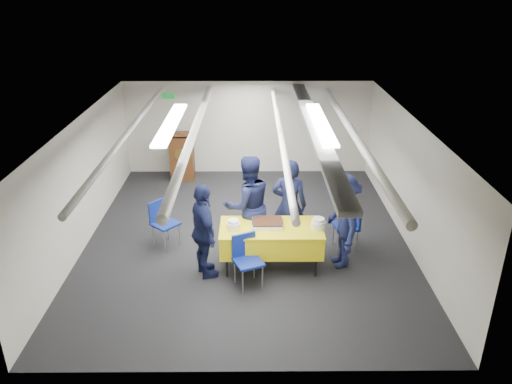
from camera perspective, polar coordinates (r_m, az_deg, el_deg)
ground at (r=9.60m, az=-1.05°, el=-5.26°), size 7.00×7.00×0.00m
room_shell at (r=9.25m, az=-0.53°, el=5.84°), size 6.00×7.00×2.30m
serving_table at (r=8.45m, az=1.74°, el=-5.29°), size 1.72×0.85×0.77m
sheet_cake at (r=8.39m, az=1.29°, el=-3.53°), size 0.53×0.41×0.09m
plate_stack_left at (r=8.27m, az=-2.59°, el=-3.75°), size 0.22×0.22×0.16m
plate_stack_right at (r=8.33m, az=7.13°, el=-3.62°), size 0.24×0.24×0.18m
podium at (r=12.26m, az=-8.46°, el=4.24°), size 0.62×0.53×1.25m
chair_near at (r=8.02m, az=-1.12°, el=-7.21°), size 0.55×0.55×0.87m
chair_right at (r=9.19m, az=10.77°, el=-3.37°), size 0.47×0.47×0.87m
chair_left at (r=9.31m, az=-10.68°, el=-3.00°), size 0.59×0.59×0.87m
sailor_a at (r=8.92m, az=3.82°, el=-1.50°), size 0.69×0.51×1.72m
sailor_b at (r=8.76m, az=-0.93°, el=-1.51°), size 1.09×0.98×1.84m
sailor_c at (r=8.14m, az=-5.98°, el=-4.52°), size 0.73×1.04×1.64m
sailor_d at (r=8.51m, az=9.75°, el=-3.29°), size 0.77×1.16×1.68m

